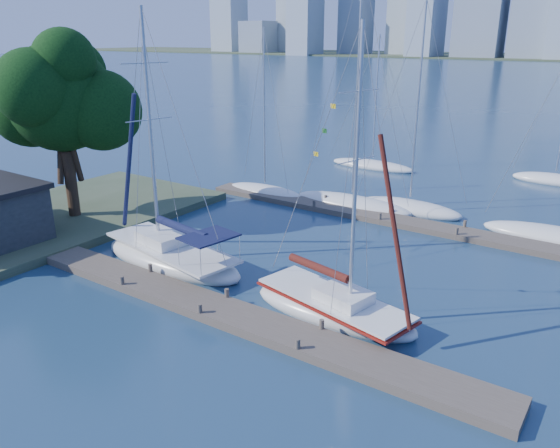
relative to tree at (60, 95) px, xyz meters
The scene contains 12 objects.
ground 18.23m from the tree, 15.10° to the right, with size 700.00×700.00×0.00m, color #172B4A.
near_dock 18.14m from the tree, 15.10° to the right, with size 26.00×2.00×0.40m, color #50463B.
far_dock 22.73m from the tree, 33.56° to the left, with size 30.00×1.80×0.36m, color #50463B.
shore 8.15m from the tree, 135.77° to the right, with size 12.00×22.00×0.50m, color #38472D.
tree is the anchor object (origin of this frame).
sailboat_navy 12.65m from the tree, ahead, with size 9.60×4.52×13.68m.
sailboat_maroon 21.53m from the tree, ahead, with size 8.17×4.17×12.77m.
bg_boat_0 16.12m from the tree, 63.00° to the left, with size 7.09×4.77×12.58m.
bg_boat_1 20.53m from the tree, 44.73° to the left, with size 9.30×3.78×16.37m.
bg_boat_2 24.01m from the tree, 40.44° to the left, with size 7.80×4.36×14.27m.
bg_boat_6 28.18m from the tree, 69.76° to the left, with size 8.45×3.87×12.10m.
bg_boat_7 38.62m from the tree, 50.00° to the left, with size 6.88×2.86×12.33m.
Camera 1 is at (14.69, -16.17, 11.70)m, focal length 35.00 mm.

